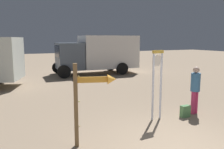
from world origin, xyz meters
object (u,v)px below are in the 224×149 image
arrow_sign (91,93)px  person_near_clock (195,88)px  backpack (185,111)px  box_truck_far (99,53)px  standing_clock (157,78)px

arrow_sign → person_near_clock: (4.24, 0.78, -0.41)m
arrow_sign → backpack: (3.68, 0.63, -1.16)m
person_near_clock → box_truck_far: size_ratio=0.26×
standing_clock → box_truck_far: bearing=77.9°
backpack → standing_clock: bearing=166.3°
standing_clock → box_truck_far: box_truck_far is taller
person_near_clock → backpack: size_ratio=4.21×
standing_clock → arrow_sign: size_ratio=1.10×
arrow_sign → backpack: bearing=9.8°
person_near_clock → box_truck_far: bearing=86.5°
arrow_sign → box_truck_far: (4.89, 11.34, 0.23)m
standing_clock → person_near_clock: (1.60, -0.11, -0.44)m
arrow_sign → person_near_clock: size_ratio=1.23×
person_near_clock → box_truck_far: (0.65, 10.56, 0.64)m
standing_clock → backpack: size_ratio=5.71×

